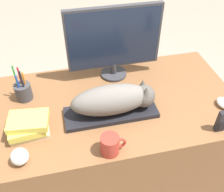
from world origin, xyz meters
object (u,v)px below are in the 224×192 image
at_px(monitor, 114,40).
at_px(keyboard, 111,113).
at_px(phone, 222,121).
at_px(pen_cup, 23,91).
at_px(coffee_mug, 110,145).
at_px(cat, 116,99).
at_px(book_stack, 28,126).
at_px(computer_mouse, 224,103).
at_px(baseball, 20,157).

bearing_deg(monitor, keyboard, -105.51).
bearing_deg(keyboard, phone, -24.15).
distance_m(keyboard, pen_cup, 0.49).
bearing_deg(coffee_mug, cat, 70.57).
distance_m(pen_cup, phone, 1.02).
height_order(coffee_mug, book_stack, coffee_mug).
distance_m(coffee_mug, phone, 0.54).
relative_size(cat, computer_mouse, 4.85).
xyz_separation_m(monitor, phone, (0.39, -0.54, -0.18)).
height_order(coffee_mug, phone, phone).
relative_size(computer_mouse, book_stack, 0.43).
height_order(keyboard, book_stack, book_stack).
distance_m(computer_mouse, coffee_mug, 0.67).
bearing_deg(computer_mouse, book_stack, 177.91).
bearing_deg(computer_mouse, cat, 173.04).
relative_size(coffee_mug, baseball, 1.52).
distance_m(baseball, book_stack, 0.16).
bearing_deg(book_stack, phone, -11.71).
bearing_deg(coffee_mug, book_stack, 151.30).
xyz_separation_m(phone, book_stack, (-0.89, 0.18, -0.01)).
bearing_deg(monitor, book_stack, -144.36).
bearing_deg(pen_cup, coffee_mug, -49.88).
bearing_deg(phone, monitor, 126.24).
xyz_separation_m(pen_cup, book_stack, (0.03, -0.26, -0.00)).
distance_m(monitor, coffee_mug, 0.60).
relative_size(keyboard, pen_cup, 2.20).
height_order(keyboard, monitor, monitor).
bearing_deg(phone, keyboard, 155.85).
bearing_deg(cat, coffee_mug, -109.43).
bearing_deg(monitor, cat, -100.97).
distance_m(cat, computer_mouse, 0.58).
xyz_separation_m(monitor, pen_cup, (-0.52, -0.10, -0.19)).
height_order(pen_cup, book_stack, pen_cup).
relative_size(pen_cup, book_stack, 1.07).
bearing_deg(baseball, monitor, 44.29).
height_order(keyboard, phone, phone).
relative_size(pen_cup, phone, 1.82).
height_order(cat, book_stack, cat).
distance_m(cat, monitor, 0.35).
distance_m(monitor, book_stack, 0.64).
xyz_separation_m(keyboard, baseball, (-0.44, -0.19, 0.03)).
bearing_deg(coffee_mug, phone, 0.91).
height_order(monitor, computer_mouse, monitor).
relative_size(cat, monitor, 0.80).
relative_size(monitor, baseball, 6.94).
relative_size(baseball, phone, 0.65).
height_order(cat, phone, cat).
relative_size(baseball, book_stack, 0.38).
bearing_deg(keyboard, monitor, 74.49).
xyz_separation_m(keyboard, monitor, (0.09, 0.32, 0.23)).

